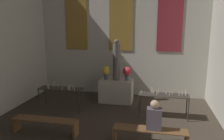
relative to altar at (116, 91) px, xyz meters
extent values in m
cube|color=beige|center=(0.00, 1.04, 2.52)|extent=(7.12, 0.12, 5.90)
cube|color=olive|center=(-1.93, 0.96, 3.11)|extent=(0.96, 0.03, 3.30)
cube|color=olive|center=(0.00, 0.96, 3.11)|extent=(0.96, 0.03, 3.30)
cube|color=maroon|center=(1.93, 0.96, 3.11)|extent=(0.96, 0.03, 3.30)
cube|color=#BCB29E|center=(0.00, 0.00, 0.00)|extent=(1.26, 0.76, 0.87)
cylinder|color=#5B5651|center=(0.00, 0.00, 1.11)|extent=(0.27, 0.27, 1.35)
sphere|color=#5B5651|center=(0.00, 0.00, 1.88)|extent=(0.19, 0.19, 0.19)
cylinder|color=#4C5666|center=(-0.41, 0.00, 0.55)|extent=(0.15, 0.15, 0.24)
sphere|color=gold|center=(-0.41, 0.00, 0.78)|extent=(0.33, 0.33, 0.33)
cylinder|color=#4C5666|center=(0.41, 0.00, 0.55)|extent=(0.15, 0.15, 0.24)
sphere|color=#DB3342|center=(0.41, 0.00, 0.78)|extent=(0.33, 0.33, 0.33)
cube|color=#332D28|center=(-1.75, -1.16, 0.31)|extent=(1.55, 0.48, 0.02)
cylinder|color=#332D28|center=(-2.50, -1.38, -0.07)|extent=(0.04, 0.04, 0.74)
cylinder|color=#332D28|center=(-1.00, -1.38, -0.07)|extent=(0.04, 0.04, 0.74)
cylinder|color=#332D28|center=(-2.50, -0.95, -0.07)|extent=(0.04, 0.04, 0.74)
cylinder|color=#332D28|center=(-1.00, -0.95, -0.07)|extent=(0.04, 0.04, 0.74)
cylinder|color=silver|center=(-2.11, -1.35, 0.39)|extent=(0.02, 0.02, 0.13)
sphere|color=#F9CC4C|center=(-2.11, -1.35, 0.47)|extent=(0.02, 0.02, 0.02)
cylinder|color=silver|center=(-1.34, -1.13, 0.41)|extent=(0.02, 0.02, 0.18)
sphere|color=#F9CC4C|center=(-1.34, -1.13, 0.51)|extent=(0.02, 0.02, 0.02)
cylinder|color=silver|center=(-1.47, -1.20, 0.41)|extent=(0.02, 0.02, 0.17)
sphere|color=#F9CC4C|center=(-1.47, -1.20, 0.50)|extent=(0.02, 0.02, 0.02)
cylinder|color=silver|center=(-2.22, -1.22, 0.40)|extent=(0.02, 0.02, 0.16)
sphere|color=#F9CC4C|center=(-2.22, -1.22, 0.49)|extent=(0.02, 0.02, 0.02)
cylinder|color=silver|center=(-1.88, -1.10, 0.38)|extent=(0.02, 0.02, 0.11)
sphere|color=#F9CC4C|center=(-1.88, -1.10, 0.45)|extent=(0.02, 0.02, 0.02)
cylinder|color=silver|center=(-1.46, -0.97, 0.38)|extent=(0.02, 0.02, 0.11)
sphere|color=#F9CC4C|center=(-1.46, -0.97, 0.44)|extent=(0.02, 0.02, 0.02)
cylinder|color=silver|center=(-2.26, -1.07, 0.37)|extent=(0.02, 0.02, 0.10)
sphere|color=#F9CC4C|center=(-2.26, -1.07, 0.44)|extent=(0.02, 0.02, 0.02)
cylinder|color=silver|center=(-1.17, -1.35, 0.41)|extent=(0.02, 0.02, 0.18)
sphere|color=#F9CC4C|center=(-1.17, -1.35, 0.51)|extent=(0.02, 0.02, 0.02)
cylinder|color=silver|center=(-1.40, -1.28, 0.40)|extent=(0.02, 0.02, 0.15)
sphere|color=#F9CC4C|center=(-1.40, -1.28, 0.49)|extent=(0.02, 0.02, 0.02)
cylinder|color=silver|center=(-1.39, -1.32, 0.40)|extent=(0.02, 0.02, 0.15)
sphere|color=#F9CC4C|center=(-1.39, -1.32, 0.49)|extent=(0.02, 0.02, 0.02)
cylinder|color=silver|center=(-2.08, -1.07, 0.40)|extent=(0.02, 0.02, 0.16)
sphere|color=#F9CC4C|center=(-2.08, -1.07, 0.50)|extent=(0.02, 0.02, 0.02)
cylinder|color=silver|center=(-2.09, -0.96, 0.41)|extent=(0.02, 0.02, 0.17)
sphere|color=#F9CC4C|center=(-2.09, -0.96, 0.50)|extent=(0.02, 0.02, 0.02)
cylinder|color=silver|center=(-1.61, -1.37, 0.37)|extent=(0.02, 0.02, 0.10)
sphere|color=#F9CC4C|center=(-1.61, -1.37, 0.43)|extent=(0.02, 0.02, 0.02)
cylinder|color=silver|center=(-1.35, -1.36, 0.41)|extent=(0.02, 0.02, 0.17)
sphere|color=#F9CC4C|center=(-1.35, -1.36, 0.50)|extent=(0.02, 0.02, 0.02)
cube|color=#332D28|center=(1.75, -1.16, 0.31)|extent=(1.55, 0.48, 0.02)
cylinder|color=#332D28|center=(1.00, -1.38, -0.07)|extent=(0.04, 0.04, 0.74)
cylinder|color=#332D28|center=(2.50, -1.38, -0.07)|extent=(0.04, 0.04, 0.74)
cylinder|color=#332D28|center=(1.00, -0.95, -0.07)|extent=(0.04, 0.04, 0.74)
cylinder|color=#332D28|center=(2.50, -0.95, -0.07)|extent=(0.04, 0.04, 0.74)
cylinder|color=silver|center=(2.31, -1.12, 0.40)|extent=(0.02, 0.02, 0.16)
sphere|color=#F9CC4C|center=(2.31, -1.12, 0.49)|extent=(0.02, 0.02, 0.02)
cylinder|color=silver|center=(1.83, -1.12, 0.38)|extent=(0.02, 0.02, 0.12)
sphere|color=#F9CC4C|center=(1.83, -1.12, 0.45)|extent=(0.02, 0.02, 0.02)
cylinder|color=silver|center=(2.42, -1.15, 0.38)|extent=(0.02, 0.02, 0.11)
sphere|color=#F9CC4C|center=(2.42, -1.15, 0.45)|extent=(0.02, 0.02, 0.02)
cylinder|color=silver|center=(1.53, -1.24, 0.38)|extent=(0.02, 0.02, 0.12)
sphere|color=#F9CC4C|center=(1.53, -1.24, 0.45)|extent=(0.02, 0.02, 0.02)
cylinder|color=silver|center=(2.43, -0.97, 0.39)|extent=(0.02, 0.02, 0.12)
sphere|color=#F9CC4C|center=(2.43, -0.97, 0.46)|extent=(0.02, 0.02, 0.02)
cylinder|color=silver|center=(1.39, -1.08, 0.40)|extent=(0.02, 0.02, 0.16)
sphere|color=#F9CC4C|center=(1.39, -1.08, 0.50)|extent=(0.02, 0.02, 0.02)
cylinder|color=silver|center=(1.92, -1.21, 0.40)|extent=(0.02, 0.02, 0.16)
sphere|color=#F9CC4C|center=(1.92, -1.21, 0.49)|extent=(0.02, 0.02, 0.02)
cylinder|color=silver|center=(2.02, -1.11, 0.38)|extent=(0.02, 0.02, 0.12)
sphere|color=#F9CC4C|center=(2.02, -1.11, 0.45)|extent=(0.02, 0.02, 0.02)
cylinder|color=silver|center=(2.22, -1.20, 0.41)|extent=(0.02, 0.02, 0.17)
sphere|color=#F9CC4C|center=(2.22, -1.20, 0.50)|extent=(0.02, 0.02, 0.02)
cylinder|color=silver|center=(1.44, -1.17, 0.38)|extent=(0.02, 0.02, 0.12)
sphere|color=#F9CC4C|center=(1.44, -1.17, 0.45)|extent=(0.02, 0.02, 0.02)
cylinder|color=silver|center=(1.05, -1.23, 0.38)|extent=(0.02, 0.02, 0.11)
sphere|color=#F9CC4C|center=(1.05, -1.23, 0.45)|extent=(0.02, 0.02, 0.02)
cylinder|color=silver|center=(2.32, -1.11, 0.38)|extent=(0.02, 0.02, 0.11)
sphere|color=#F9CC4C|center=(2.32, -1.11, 0.45)|extent=(0.02, 0.02, 0.02)
cylinder|color=silver|center=(1.38, -1.02, 0.40)|extent=(0.02, 0.02, 0.15)
sphere|color=#F9CC4C|center=(1.38, -1.02, 0.49)|extent=(0.02, 0.02, 0.02)
cylinder|color=silver|center=(1.59, -1.09, 0.39)|extent=(0.02, 0.02, 0.13)
sphere|color=#F9CC4C|center=(1.59, -1.09, 0.47)|extent=(0.02, 0.02, 0.02)
cube|color=brown|center=(-1.40, -2.94, -0.02)|extent=(1.80, 0.36, 0.03)
cube|color=brown|center=(-2.28, -2.94, -0.23)|extent=(0.06, 0.32, 0.40)
cube|color=brown|center=(-0.53, -2.94, -0.23)|extent=(0.06, 0.32, 0.40)
cube|color=brown|center=(1.40, -2.94, -0.02)|extent=(1.80, 0.36, 0.03)
cube|color=brown|center=(0.53, -2.94, -0.23)|extent=(0.06, 0.32, 0.40)
cube|color=#564C56|center=(1.49, -2.94, 0.26)|extent=(0.36, 0.24, 0.54)
sphere|color=tan|center=(1.49, -2.94, 0.63)|extent=(0.21, 0.21, 0.21)
camera|label=1|loc=(1.51, -7.97, 2.47)|focal=35.00mm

